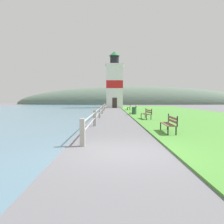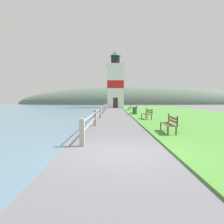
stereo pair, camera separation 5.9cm
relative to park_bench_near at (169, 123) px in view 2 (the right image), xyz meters
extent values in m
plane|color=slate|center=(-2.54, -3.95, -0.54)|extent=(160.00, 160.00, 0.00)
cube|color=#4C8E38|center=(5.02, 14.37, -0.51)|extent=(12.00, 54.97, 0.06)
cube|color=#A8A399|center=(-3.99, -2.95, -0.03)|extent=(0.18, 0.18, 1.01)
cube|color=#A8A399|center=(-3.99, 3.08, -0.03)|extent=(0.18, 0.18, 1.01)
cube|color=#A8A399|center=(-3.99, 9.11, -0.03)|extent=(0.18, 0.18, 1.01)
cube|color=#A8A399|center=(-3.99, 15.14, -0.03)|extent=(0.18, 0.18, 1.01)
cube|color=#A8A399|center=(-3.99, 21.17, -0.03)|extent=(0.18, 0.18, 1.01)
cube|color=#A8A399|center=(-3.99, 27.20, -0.03)|extent=(0.18, 0.18, 1.01)
cylinder|color=#B2B2B7|center=(-3.99, 12.12, 0.32)|extent=(0.06, 30.15, 0.06)
cylinder|color=#B2B2B7|center=(-3.99, 12.12, -0.03)|extent=(0.06, 30.15, 0.06)
cube|color=brown|center=(-0.24, 0.01, -0.07)|extent=(0.18, 1.82, 0.04)
cube|color=brown|center=(-0.09, 0.00, -0.07)|extent=(0.18, 1.82, 0.04)
cube|color=brown|center=(0.06, 0.00, -0.07)|extent=(0.18, 1.82, 0.04)
cube|color=brown|center=(0.14, -0.01, 0.25)|extent=(0.12, 1.82, 0.11)
cube|color=brown|center=(0.14, -0.01, 0.09)|extent=(0.12, 1.82, 0.11)
cube|color=black|center=(-0.31, -0.88, -0.31)|extent=(0.05, 0.05, 0.45)
cube|color=black|center=(-0.24, 0.90, -0.31)|extent=(0.05, 0.05, 0.45)
cube|color=black|center=(0.06, -0.89, -0.31)|extent=(0.05, 0.05, 0.45)
cube|color=black|center=(0.13, 0.88, -0.31)|extent=(0.05, 0.05, 0.45)
cube|color=black|center=(0.11, -0.89, 0.16)|extent=(0.05, 0.05, 0.49)
cube|color=black|center=(0.18, 0.88, 0.16)|extent=(0.05, 0.05, 0.49)
cube|color=brown|center=(-0.15, 7.34, -0.07)|extent=(0.33, 1.66, 0.04)
cube|color=brown|center=(-0.01, 7.36, -0.07)|extent=(0.33, 1.66, 0.04)
cube|color=brown|center=(0.14, 7.38, -0.07)|extent=(0.33, 1.66, 0.04)
cube|color=brown|center=(0.22, 7.39, 0.25)|extent=(0.27, 1.65, 0.11)
cube|color=brown|center=(0.22, 7.39, 0.09)|extent=(0.27, 1.65, 0.11)
cube|color=black|center=(-0.09, 6.54, -0.31)|extent=(0.06, 0.06, 0.45)
cube|color=black|center=(-0.29, 8.13, -0.31)|extent=(0.06, 0.06, 0.45)
cube|color=black|center=(0.28, 6.58, -0.31)|extent=(0.06, 0.06, 0.45)
cube|color=black|center=(0.07, 8.18, -0.31)|extent=(0.06, 0.06, 0.45)
cube|color=black|center=(0.33, 6.59, 0.16)|extent=(0.06, 0.06, 0.49)
cube|color=black|center=(0.12, 8.18, 0.16)|extent=(0.06, 0.06, 0.49)
cube|color=brown|center=(-0.33, 15.14, -0.07)|extent=(0.25, 1.77, 0.04)
cube|color=brown|center=(-0.18, 15.13, -0.07)|extent=(0.25, 1.77, 0.04)
cube|color=brown|center=(-0.04, 15.12, -0.07)|extent=(0.25, 1.77, 0.04)
cube|color=brown|center=(0.05, 15.11, 0.25)|extent=(0.19, 1.77, 0.11)
cube|color=brown|center=(0.05, 15.11, 0.09)|extent=(0.19, 1.77, 0.11)
cube|color=black|center=(-0.43, 14.29, -0.31)|extent=(0.05, 0.05, 0.45)
cube|color=black|center=(-0.30, 16.00, -0.31)|extent=(0.05, 0.05, 0.45)
cube|color=black|center=(-0.06, 14.26, -0.31)|extent=(0.05, 0.05, 0.45)
cube|color=black|center=(0.07, 15.97, -0.31)|extent=(0.05, 0.05, 0.45)
cube|color=black|center=(-0.01, 14.26, 0.16)|extent=(0.05, 0.05, 0.49)
cube|color=black|center=(0.12, 15.97, 0.16)|extent=(0.05, 0.05, 0.49)
cube|color=brown|center=(-0.33, 22.91, -0.07)|extent=(0.30, 1.69, 0.04)
cube|color=brown|center=(-0.18, 22.90, -0.07)|extent=(0.30, 1.69, 0.04)
cube|color=brown|center=(-0.03, 22.88, -0.07)|extent=(0.30, 1.69, 0.04)
cube|color=brown|center=(0.05, 22.87, 0.25)|extent=(0.24, 1.68, 0.11)
cube|color=brown|center=(0.05, 22.87, 0.09)|extent=(0.24, 1.68, 0.11)
cube|color=black|center=(-0.46, 22.10, -0.31)|extent=(0.06, 0.06, 0.45)
cube|color=black|center=(-0.27, 23.73, -0.31)|extent=(0.06, 0.06, 0.45)
cube|color=black|center=(-0.09, 22.06, -0.31)|extent=(0.06, 0.06, 0.45)
cube|color=black|center=(0.10, 23.69, -0.31)|extent=(0.06, 0.06, 0.45)
cube|color=black|center=(-0.04, 22.05, 0.16)|extent=(0.06, 0.06, 0.49)
cube|color=black|center=(0.14, 23.68, 0.16)|extent=(0.06, 0.06, 0.49)
cube|color=white|center=(-2.21, 33.20, 3.66)|extent=(3.22, 3.22, 8.39)
cube|color=red|center=(-2.21, 33.20, 4.07)|extent=(3.26, 3.26, 1.51)
cube|color=white|center=(-2.21, 33.20, 7.97)|extent=(3.70, 3.70, 0.25)
cylinder|color=black|center=(-2.21, 33.20, 8.93)|extent=(1.77, 1.77, 1.67)
cone|color=#23703D|center=(-2.21, 33.20, 10.23)|extent=(2.21, 2.21, 0.92)
cube|color=#332823|center=(-2.21, 31.57, 0.46)|extent=(0.90, 0.06, 2.00)
cylinder|color=#2D5138|center=(-0.38, 13.06, -0.14)|extent=(0.50, 0.50, 0.80)
cylinder|color=black|center=(-0.38, 13.06, 0.28)|extent=(0.54, 0.54, 0.04)
ellipsoid|color=#566B5B|center=(5.46, 62.69, -0.54)|extent=(80.00, 16.00, 12.00)
camera|label=1|loc=(-2.95, -10.86, 1.19)|focal=35.00mm
camera|label=2|loc=(-2.89, -10.86, 1.19)|focal=35.00mm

